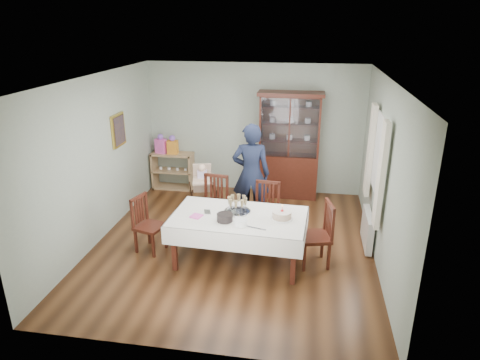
% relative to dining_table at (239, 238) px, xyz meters
% --- Properties ---
extents(floor, '(5.00, 5.00, 0.00)m').
position_rel_dining_table_xyz_m(floor, '(-0.17, 0.50, -0.38)').
color(floor, '#593319').
rests_on(floor, ground).
extents(room_shell, '(5.00, 5.00, 5.00)m').
position_rel_dining_table_xyz_m(room_shell, '(-0.17, 1.03, 1.32)').
color(room_shell, '#9EAA99').
rests_on(room_shell, floor).
extents(dining_table, '(2.05, 1.25, 0.76)m').
position_rel_dining_table_xyz_m(dining_table, '(0.00, 0.00, 0.00)').
color(dining_table, '#461A11').
rests_on(dining_table, floor).
extents(china_cabinet, '(1.30, 0.48, 2.18)m').
position_rel_dining_table_xyz_m(china_cabinet, '(0.58, 2.76, 0.74)').
color(china_cabinet, '#461A11').
rests_on(china_cabinet, floor).
extents(sideboard, '(0.90, 0.38, 0.80)m').
position_rel_dining_table_xyz_m(sideboard, '(-1.92, 2.78, 0.02)').
color(sideboard, tan).
rests_on(sideboard, floor).
extents(picture_frame, '(0.04, 0.48, 0.58)m').
position_rel_dining_table_xyz_m(picture_frame, '(-2.39, 1.30, 1.27)').
color(picture_frame, gold).
rests_on(picture_frame, room_shell).
extents(window, '(0.04, 1.02, 1.22)m').
position_rel_dining_table_xyz_m(window, '(2.05, 0.80, 1.17)').
color(window, white).
rests_on(window, room_shell).
extents(curtain_left, '(0.07, 0.30, 1.55)m').
position_rel_dining_table_xyz_m(curtain_left, '(1.99, 0.18, 1.07)').
color(curtain_left, silver).
rests_on(curtain_left, room_shell).
extents(curtain_right, '(0.07, 0.30, 1.55)m').
position_rel_dining_table_xyz_m(curtain_right, '(1.99, 1.42, 1.07)').
color(curtain_right, silver).
rests_on(curtain_right, room_shell).
extents(radiator, '(0.10, 0.80, 0.55)m').
position_rel_dining_table_xyz_m(radiator, '(1.99, 0.80, -0.08)').
color(radiator, white).
rests_on(radiator, floor).
extents(chair_far_left, '(0.51, 0.51, 1.01)m').
position_rel_dining_table_xyz_m(chair_far_left, '(-0.59, 0.85, -0.08)').
color(chair_far_left, '#461A11').
rests_on(chair_far_left, floor).
extents(chair_far_right, '(0.46, 0.46, 0.96)m').
position_rel_dining_table_xyz_m(chair_far_right, '(0.32, 0.82, -0.10)').
color(chair_far_right, '#461A11').
rests_on(chair_far_right, floor).
extents(chair_end_left, '(0.51, 0.51, 0.91)m').
position_rel_dining_table_xyz_m(chair_end_left, '(-1.46, 0.09, -0.11)').
color(chair_end_left, '#461A11').
rests_on(chair_end_left, floor).
extents(chair_end_right, '(0.54, 0.54, 1.00)m').
position_rel_dining_table_xyz_m(chair_end_right, '(1.15, 0.09, -0.09)').
color(chair_end_right, '#461A11').
rests_on(chair_end_right, floor).
extents(woman, '(0.71, 0.51, 1.84)m').
position_rel_dining_table_xyz_m(woman, '(-0.01, 1.40, 0.54)').
color(woman, black).
rests_on(woman, floor).
extents(high_chair, '(0.56, 0.56, 1.02)m').
position_rel_dining_table_xyz_m(high_chair, '(-0.93, 1.49, 0.02)').
color(high_chair, black).
rests_on(high_chair, floor).
extents(champagne_tray, '(0.40, 0.40, 0.24)m').
position_rel_dining_table_xyz_m(champagne_tray, '(-0.04, 0.13, 0.45)').
color(champagne_tray, silver).
rests_on(champagne_tray, dining_table).
extents(birthday_cake, '(0.32, 0.32, 0.22)m').
position_rel_dining_table_xyz_m(birthday_cake, '(0.64, 0.01, 0.43)').
color(birthday_cake, white).
rests_on(birthday_cake, dining_table).
extents(plate_stack_dark, '(0.27, 0.27, 0.11)m').
position_rel_dining_table_xyz_m(plate_stack_dark, '(-0.17, -0.20, 0.43)').
color(plate_stack_dark, black).
rests_on(plate_stack_dark, dining_table).
extents(plate_stack_white, '(0.25, 0.25, 0.08)m').
position_rel_dining_table_xyz_m(plate_stack_white, '(0.07, -0.29, 0.42)').
color(plate_stack_white, white).
rests_on(plate_stack_white, dining_table).
extents(napkin_stack, '(0.19, 0.19, 0.02)m').
position_rel_dining_table_xyz_m(napkin_stack, '(-0.61, -0.13, 0.39)').
color(napkin_stack, '#EB56B5').
rests_on(napkin_stack, dining_table).
extents(cutlery, '(0.16, 0.20, 0.01)m').
position_rel_dining_table_xyz_m(cutlery, '(-0.53, 0.05, 0.38)').
color(cutlery, silver).
rests_on(cutlery, dining_table).
extents(cake_knife, '(0.28, 0.10, 0.01)m').
position_rel_dining_table_xyz_m(cake_knife, '(0.31, -0.36, 0.38)').
color(cake_knife, silver).
rests_on(cake_knife, dining_table).
extents(gift_bag_pink, '(0.25, 0.20, 0.42)m').
position_rel_dining_table_xyz_m(gift_bag_pink, '(-2.15, 2.76, 0.60)').
color(gift_bag_pink, '#EB56B5').
rests_on(gift_bag_pink, sideboard).
extents(gift_bag_orange, '(0.22, 0.16, 0.40)m').
position_rel_dining_table_xyz_m(gift_bag_orange, '(-1.89, 2.76, 0.59)').
color(gift_bag_orange, orange).
rests_on(gift_bag_orange, sideboard).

